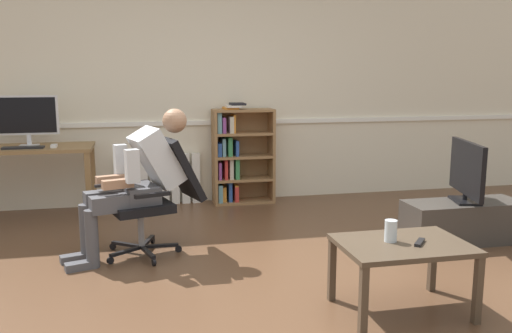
{
  "coord_description": "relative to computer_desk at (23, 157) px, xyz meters",
  "views": [
    {
      "loc": [
        -0.81,
        -3.5,
        1.48
      ],
      "look_at": [
        0.15,
        0.85,
        0.7
      ],
      "focal_mm": 37.43,
      "sensor_mm": 36.0,
      "label": 1
    }
  ],
  "objects": [
    {
      "name": "back_wall",
      "position": [
        1.95,
        0.5,
        0.7
      ],
      "size": [
        12.0,
        0.13,
        2.7
      ],
      "color": "beige",
      "rests_on": "ground_plane"
    },
    {
      "name": "imac_monitor",
      "position": [
        0.05,
        0.08,
        0.4
      ],
      "size": [
        0.59,
        0.14,
        0.51
      ],
      "color": "silver",
      "rests_on": "computer_desk"
    },
    {
      "name": "spare_remote",
      "position": [
        2.8,
        -2.81,
        -0.19
      ],
      "size": [
        0.13,
        0.14,
        0.02
      ],
      "primitive_type": "cube",
      "rotation": [
        0.0,
        0.0,
        2.43
      ],
      "color": "black",
      "rests_on": "coffee_table"
    },
    {
      "name": "bookshelf",
      "position": [
        2.24,
        0.29,
        -0.11
      ],
      "size": [
        0.7,
        0.29,
        1.15
      ],
      "color": "olive",
      "rests_on": "ground_plane"
    },
    {
      "name": "computer_mouse",
      "position": [
        0.32,
        -0.12,
        0.12
      ],
      "size": [
        0.06,
        0.1,
        0.03
      ],
      "primitive_type": "cube",
      "color": "white",
      "rests_on": "computer_desk"
    },
    {
      "name": "office_chair",
      "position": [
        1.28,
        -1.28,
        -0.13
      ],
      "size": [
        0.83,
        0.67,
        0.96
      ],
      "rotation": [
        0.0,
        0.0,
        -1.27
      ],
      "color": "black",
      "rests_on": "ground_plane"
    },
    {
      "name": "tv_stand",
      "position": [
        3.92,
        -1.59,
        -0.47
      ],
      "size": [
        1.05,
        0.4,
        0.36
      ],
      "color": "#3D3833",
      "rests_on": "ground_plane"
    },
    {
      "name": "keyboard",
      "position": [
        0.03,
        -0.14,
        0.11
      ],
      "size": [
        0.38,
        0.12,
        0.02
      ],
      "primitive_type": "cube",
      "color": "black",
      "rests_on": "computer_desk"
    },
    {
      "name": "person_seated",
      "position": [
        1.11,
        -1.33,
        -0.01
      ],
      "size": [
        1.05,
        0.59,
        1.2
      ],
      "rotation": [
        0.0,
        0.0,
        -1.27
      ],
      "color": "#4C4C51",
      "rests_on": "ground_plane"
    },
    {
      "name": "drinking_glass",
      "position": [
        2.64,
        -2.73,
        -0.13
      ],
      "size": [
        0.08,
        0.08,
        0.14
      ],
      "primitive_type": "cylinder",
      "color": "silver",
      "rests_on": "coffee_table"
    },
    {
      "name": "coffee_table",
      "position": [
        2.71,
        -2.76,
        -0.26
      ],
      "size": [
        0.79,
        0.56,
        0.45
      ],
      "color": "#4C3D2D",
      "rests_on": "ground_plane"
    },
    {
      "name": "tv_screen",
      "position": [
        3.92,
        -1.59,
        -0.01
      ],
      "size": [
        0.27,
        0.75,
        0.53
      ],
      "rotation": [
        0.0,
        0.0,
        1.31
      ],
      "color": "black",
      "rests_on": "tv_stand"
    },
    {
      "name": "radiator",
      "position": [
        1.35,
        0.39,
        -0.36
      ],
      "size": [
        0.92,
        0.08,
        0.58
      ],
      "color": "white",
      "rests_on": "ground_plane"
    },
    {
      "name": "computer_desk",
      "position": [
        0.0,
        0.0,
        0.0
      ],
      "size": [
        1.35,
        0.62,
        0.76
      ],
      "color": "olive",
      "rests_on": "ground_plane"
    },
    {
      "name": "ground_plane",
      "position": [
        1.95,
        -2.15,
        -0.65
      ],
      "size": [
        18.0,
        18.0,
        0.0
      ],
      "primitive_type": "plane",
      "color": "brown"
    }
  ]
}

